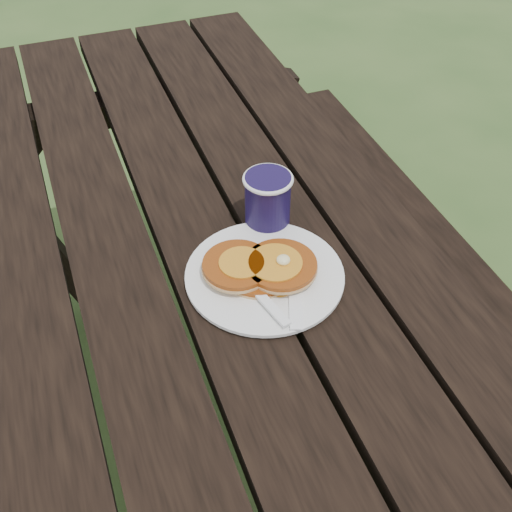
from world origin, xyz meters
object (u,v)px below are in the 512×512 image
object	(u,v)px
plate	(265,276)
pancake_stack	(260,267)
picnic_table	(215,381)
coffee_cup	(268,198)

from	to	relation	value
plate	pancake_stack	bearing A→B (deg)	151.99
picnic_table	pancake_stack	world-z (taller)	pancake_stack
pancake_stack	coffee_cup	world-z (taller)	coffee_cup
plate	coffee_cup	size ratio (longest dim) A/B	2.46
picnic_table	plate	distance (m)	0.41
picnic_table	pancake_stack	size ratio (longest dim) A/B	10.06
picnic_table	coffee_cup	distance (m)	0.46
picnic_table	pancake_stack	bearing A→B (deg)	-57.31
pancake_stack	coffee_cup	bearing A→B (deg)	63.98
pancake_stack	plate	bearing A→B (deg)	-28.01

